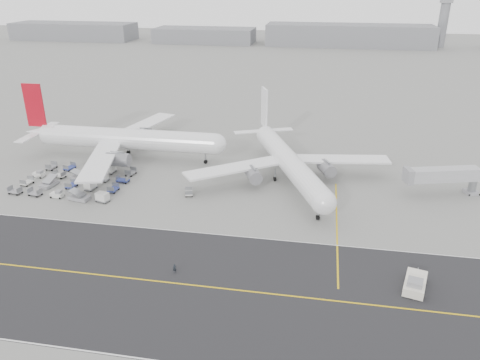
% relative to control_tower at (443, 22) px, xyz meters
% --- Properties ---
extents(ground, '(700.00, 700.00, 0.00)m').
position_rel_control_tower_xyz_m(ground, '(-100.00, -265.00, -16.25)').
color(ground, gray).
rests_on(ground, ground).
extents(taxiway, '(220.00, 59.00, 0.03)m').
position_rel_control_tower_xyz_m(taxiway, '(-94.98, -282.98, -16.24)').
color(taxiway, '#262629').
rests_on(taxiway, ground).
extents(horizon_buildings, '(520.00, 28.00, 28.00)m').
position_rel_control_tower_xyz_m(horizon_buildings, '(-70.00, -5.00, -16.25)').
color(horizon_buildings, gray).
rests_on(horizon_buildings, ground).
extents(control_tower, '(7.00, 7.00, 31.25)m').
position_rel_control_tower_xyz_m(control_tower, '(0.00, 0.00, 0.00)').
color(control_tower, gray).
rests_on(control_tower, ground).
extents(airliner_a, '(54.64, 54.04, 18.85)m').
position_rel_control_tower_xyz_m(airliner_a, '(-124.38, -233.03, -10.82)').
color(airliner_a, white).
rests_on(airliner_a, ground).
extents(airliner_b, '(45.99, 46.98, 17.08)m').
position_rel_control_tower_xyz_m(airliner_b, '(-81.28, -239.87, -11.32)').
color(airliner_b, white).
rests_on(airliner_b, ground).
extents(pushback_tug, '(4.50, 8.35, 2.36)m').
position_rel_control_tower_xyz_m(pushback_tug, '(-58.53, -277.85, -15.29)').
color(pushback_tug, silver).
rests_on(pushback_tug, ground).
extents(jet_bridge, '(17.22, 7.58, 6.45)m').
position_rel_control_tower_xyz_m(jet_bridge, '(-47.75, -241.99, -11.76)').
color(jet_bridge, gray).
rests_on(jet_bridge, ground).
extents(gse_cluster, '(32.10, 27.02, 2.16)m').
position_rel_control_tower_xyz_m(gse_cluster, '(-129.12, -250.49, -16.25)').
color(gse_cluster, gray).
rests_on(gse_cluster, ground).
extents(stray_dolly, '(2.25, 2.91, 1.57)m').
position_rel_control_tower_xyz_m(stray_dolly, '(-101.68, -251.79, -16.25)').
color(stray_dolly, silver).
rests_on(stray_dolly, ground).
extents(ground_crew_a, '(0.70, 0.58, 1.63)m').
position_rel_control_tower_xyz_m(ground_crew_a, '(-95.91, -280.29, -15.44)').
color(ground_crew_a, black).
rests_on(ground_crew_a, ground).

